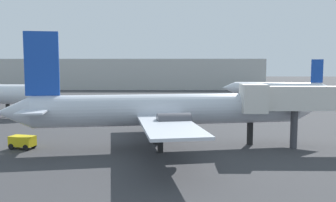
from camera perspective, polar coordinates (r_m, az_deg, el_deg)
airplane_at_gate at (r=35.25m, az=-0.20°, el=-1.39°), size 33.31×25.59×11.45m
airplane_distant at (r=85.21m, az=17.35°, el=1.98°), size 25.04×19.13×9.89m
baggage_cart at (r=38.12m, az=-22.55°, el=-6.07°), size 2.65×1.90×1.30m
terminal_building at (r=136.82m, az=-5.97°, el=4.39°), size 98.20×21.55×11.10m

